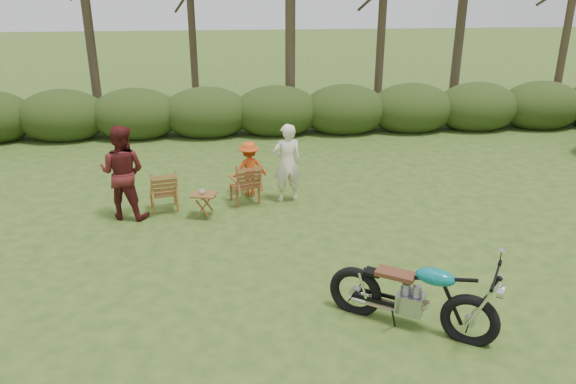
{
  "coord_description": "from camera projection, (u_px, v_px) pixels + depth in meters",
  "views": [
    {
      "loc": [
        -1.12,
        -6.9,
        4.43
      ],
      "look_at": [
        -0.3,
        2.0,
        0.9
      ],
      "focal_mm": 35.0,
      "sensor_mm": 36.0,
      "label": 1
    }
  ],
  "objects": [
    {
      "name": "adult_a",
      "position": [
        287.0,
        200.0,
        11.62
      ],
      "size": [
        0.65,
        0.49,
        1.63
      ],
      "primitive_type": "imported",
      "rotation": [
        0.0,
        0.0,
        3.32
      ],
      "color": "beige",
      "rests_on": "ground"
    },
    {
      "name": "lawn_chair_right",
      "position": [
        245.0,
        202.0,
        11.53
      ],
      "size": [
        0.75,
        0.75,
        0.86
      ],
      "primitive_type": null,
      "rotation": [
        0.0,
        0.0,
        3.46
      ],
      "color": "brown",
      "rests_on": "ground"
    },
    {
      "name": "ground",
      "position": [
        321.0,
        300.0,
        8.11
      ],
      "size": [
        80.0,
        80.0,
        0.0
      ],
      "primitive_type": "plane",
      "color": "#2D4818",
      "rests_on": "ground"
    },
    {
      "name": "cup",
      "position": [
        202.0,
        192.0,
        10.63
      ],
      "size": [
        0.14,
        0.14,
        0.09
      ],
      "primitive_type": "imported",
      "rotation": [
        0.0,
        0.0,
        -0.38
      ],
      "color": "beige",
      "rests_on": "side_table"
    },
    {
      "name": "side_table",
      "position": [
        205.0,
        205.0,
        10.74
      ],
      "size": [
        0.54,
        0.49,
        0.49
      ],
      "primitive_type": null,
      "rotation": [
        0.0,
        0.0,
        -0.21
      ],
      "color": "brown",
      "rests_on": "ground"
    },
    {
      "name": "adult_b",
      "position": [
        128.0,
        216.0,
        10.86
      ],
      "size": [
        1.02,
        0.88,
        1.82
      ],
      "primitive_type": "imported",
      "rotation": [
        0.0,
        0.0,
        2.9
      ],
      "color": "#501616",
      "rests_on": "ground"
    },
    {
      "name": "lawn_chair_left",
      "position": [
        165.0,
        210.0,
        11.16
      ],
      "size": [
        0.7,
        0.7,
        0.85
      ],
      "primitive_type": null,
      "rotation": [
        0.0,
        0.0,
        3.37
      ],
      "color": "brown",
      "rests_on": "ground"
    },
    {
      "name": "motorcycle",
      "position": [
        408.0,
        325.0,
        7.52
      ],
      "size": [
        2.26,
        1.83,
        1.23
      ],
      "primitive_type": null,
      "rotation": [
        0.0,
        0.0,
        -0.56
      ],
      "color": "#0EBCB9",
      "rests_on": "ground"
    },
    {
      "name": "child",
      "position": [
        250.0,
        194.0,
        11.92
      ],
      "size": [
        0.84,
        0.61,
        1.16
      ],
      "primitive_type": "imported",
      "rotation": [
        0.0,
        0.0,
        3.41
      ],
      "color": "#CE4513",
      "rests_on": "ground"
    }
  ]
}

